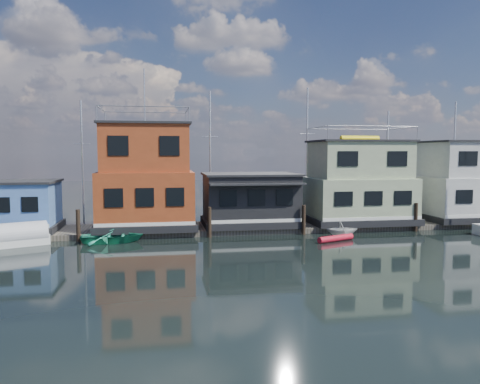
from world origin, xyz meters
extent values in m
plane|color=black|center=(0.00, 0.00, 0.00)|extent=(160.00, 160.00, 0.00)
cube|color=#595147|center=(0.00, 12.00, 0.20)|extent=(48.00, 5.00, 0.40)
cube|color=black|center=(-18.00, 12.00, 0.65)|extent=(6.40, 4.90, 0.50)
cube|color=#517CC5|center=(-18.00, 12.00, 2.40)|extent=(6.00, 4.50, 3.00)
cube|color=black|center=(-18.00, 12.00, 3.98)|extent=(6.30, 4.80, 0.16)
cube|color=black|center=(-8.50, 12.00, 0.65)|extent=(7.40, 5.90, 0.50)
cube|color=#993C1B|center=(-8.50, 12.00, 2.77)|extent=(7.00, 5.50, 3.74)
cube|color=#993C1B|center=(-8.50, 12.00, 6.37)|extent=(6.30, 4.95, 3.46)
cube|color=black|center=(-8.50, 12.00, 8.18)|extent=(6.65, 5.23, 0.16)
cylinder|color=silver|center=(-8.50, 12.00, 10.26)|extent=(0.08, 0.08, 4.00)
cube|color=black|center=(-0.50, 12.00, 0.65)|extent=(7.40, 5.40, 0.50)
cube|color=black|center=(-0.50, 12.00, 2.60)|extent=(7.00, 5.00, 3.40)
cube|color=black|center=(-0.50, 12.00, 4.38)|extent=(7.30, 5.30, 0.16)
cube|color=black|center=(-0.50, 9.20, 3.79)|extent=(7.00, 1.20, 0.12)
cube|color=black|center=(8.50, 12.00, 0.65)|extent=(8.40, 5.90, 0.50)
cube|color=#A2B188|center=(8.50, 12.00, 2.46)|extent=(8.00, 5.50, 3.12)
cube|color=#A2B188|center=(8.50, 12.00, 5.46)|extent=(7.20, 4.95, 2.88)
cube|color=black|center=(8.50, 12.00, 6.98)|extent=(7.60, 5.23, 0.16)
cylinder|color=yellow|center=(8.50, 12.00, 7.15)|extent=(3.20, 0.56, 0.56)
cube|color=black|center=(18.50, 12.00, 0.65)|extent=(8.40, 5.90, 0.50)
cube|color=beige|center=(18.50, 12.00, 2.46)|extent=(8.00, 5.50, 3.12)
cube|color=beige|center=(18.50, 12.00, 5.46)|extent=(7.20, 4.95, 2.88)
cube|color=black|center=(18.50, 12.00, 6.98)|extent=(7.60, 5.23, 0.16)
cylinder|color=#2D2116|center=(-13.00, 9.20, 1.10)|extent=(0.28, 0.28, 2.20)
cylinder|color=#2D2116|center=(-4.00, 9.20, 1.10)|extent=(0.28, 0.28, 2.20)
cylinder|color=#2D2116|center=(3.00, 9.20, 1.10)|extent=(0.28, 0.28, 2.20)
cylinder|color=#2D2116|center=(12.00, 9.20, 1.10)|extent=(0.28, 0.28, 2.20)
cylinder|color=silver|center=(-14.00, 18.00, 5.25)|extent=(0.16, 0.16, 10.50)
cylinder|color=silver|center=(-14.00, 18.00, 6.83)|extent=(1.40, 0.06, 0.06)
cylinder|color=silver|center=(-3.00, 18.00, 5.75)|extent=(0.16, 0.16, 11.50)
cylinder|color=silver|center=(-3.00, 18.00, 7.48)|extent=(1.40, 0.06, 0.06)
cylinder|color=silver|center=(6.00, 18.00, 6.00)|extent=(0.16, 0.16, 12.00)
cylinder|color=silver|center=(6.00, 18.00, 7.80)|extent=(1.40, 0.06, 0.06)
cylinder|color=silver|center=(14.00, 18.00, 5.00)|extent=(0.16, 0.16, 10.00)
cylinder|color=silver|center=(14.00, 18.00, 6.50)|extent=(1.40, 0.06, 0.06)
cylinder|color=silver|center=(21.00, 18.00, 5.50)|extent=(0.16, 0.16, 11.00)
cylinder|color=silver|center=(21.00, 18.00, 7.15)|extent=(1.40, 0.06, 0.06)
cube|color=silver|center=(-16.80, 8.31, 0.34)|extent=(4.30, 2.99, 0.67)
cylinder|color=#B6B5BA|center=(-16.80, 8.31, 0.72)|extent=(4.16, 3.00, 1.63)
imported|color=#289372|center=(-10.67, 8.40, 0.42)|extent=(4.14, 2.98, 0.85)
cylinder|color=red|center=(4.36, 6.24, 0.22)|extent=(2.89, 1.53, 0.43)
imported|color=silver|center=(5.40, 7.72, 0.60)|extent=(2.35, 2.05, 1.20)
camera|label=1|loc=(-7.38, -23.79, 6.08)|focal=35.00mm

